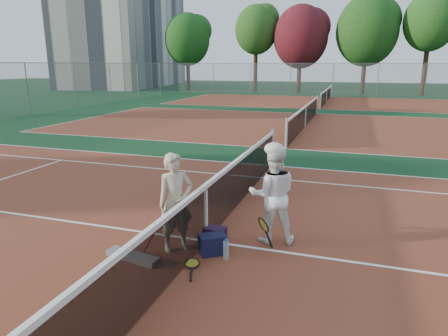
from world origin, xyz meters
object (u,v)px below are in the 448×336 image
object	(u,v)px
apartment_block	(126,29)
player_b	(273,195)
racket_spare	(192,264)
sports_bag_purple	(215,235)
sports_bag_navy	(212,244)
net_main	(206,213)
racket_red	(155,240)
player_a	(176,203)
water_bottle	(226,250)
racket_black_held	(263,234)

from	to	relation	value
apartment_block	player_b	bearing A→B (deg)	-56.34
racket_spare	sports_bag_purple	size ratio (longest dim) A/B	1.72
racket_spare	sports_bag_navy	distance (m)	0.51
net_main	racket_spare	xyz separation A→B (m)	(0.09, -0.86, -0.48)
racket_spare	racket_red	bearing A→B (deg)	60.23
racket_red	racket_spare	xyz separation A→B (m)	(0.67, -0.11, -0.25)
player_a	sports_bag_navy	bearing A→B (deg)	-42.95
sports_bag_navy	water_bottle	distance (m)	0.29
net_main	racket_red	world-z (taller)	net_main
player_b	sports_bag_navy	xyz separation A→B (m)	(-0.79, -0.77, -0.66)
player_a	sports_bag_purple	size ratio (longest dim) A/B	4.58
racket_black_held	sports_bag_purple	size ratio (longest dim) A/B	1.62
water_bottle	player_a	bearing A→B (deg)	174.11
racket_spare	water_bottle	xyz separation A→B (m)	(0.42, 0.35, 0.12)
player_b	sports_bag_navy	bearing A→B (deg)	27.43
player_b	sports_bag_purple	bearing A→B (deg)	7.94
player_a	player_b	xyz separation A→B (m)	(1.39, 0.79, 0.02)
net_main	water_bottle	distance (m)	0.81
net_main	racket_black_held	xyz separation A→B (m)	(0.99, -0.03, -0.23)
apartment_block	player_a	size ratio (longest dim) A/B	13.77
sports_bag_navy	apartment_block	bearing A→B (deg)	122.47
player_a	player_b	size ratio (longest dim) A/B	0.97
player_a	water_bottle	world-z (taller)	player_a
racket_black_held	sports_bag_purple	xyz separation A→B (m)	(-0.82, 0.01, -0.14)
net_main	apartment_block	world-z (taller)	apartment_block
racket_red	racket_spare	bearing A→B (deg)	-34.77
player_a	racket_black_held	bearing A→B (deg)	-29.51
net_main	racket_spare	size ratio (longest dim) A/B	18.28
sports_bag_navy	racket_black_held	bearing A→B (deg)	25.78
racket_red	sports_bag_navy	size ratio (longest dim) A/B	1.37
racket_black_held	water_bottle	distance (m)	0.68
sports_bag_purple	water_bottle	xyz separation A→B (m)	(0.35, -0.48, 0.01)
net_main	player_a	world-z (taller)	player_a
sports_bag_navy	player_a	bearing A→B (deg)	-177.44
sports_bag_purple	water_bottle	size ratio (longest dim) A/B	1.16
racket_black_held	apartment_block	bearing A→B (deg)	-105.55
player_b	racket_black_held	distance (m)	0.68
player_a	sports_bag_navy	world-z (taller)	player_a
player_a	racket_red	bearing A→B (deg)	-169.88
player_b	racket_spare	size ratio (longest dim) A/B	2.73
sports_bag_navy	sports_bag_purple	world-z (taller)	sports_bag_navy
player_a	racket_black_held	size ratio (longest dim) A/B	2.84
apartment_block	player_a	world-z (taller)	apartment_block
player_a	sports_bag_navy	xyz separation A→B (m)	(0.60, 0.03, -0.64)
racket_red	sports_bag_navy	bearing A→B (deg)	-2.05
net_main	racket_spare	distance (m)	0.99
racket_spare	apartment_block	bearing A→B (deg)	11.63
net_main	player_a	distance (m)	0.62
player_a	sports_bag_navy	size ratio (longest dim) A/B	3.98
racket_black_held	sports_bag_navy	distance (m)	0.83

